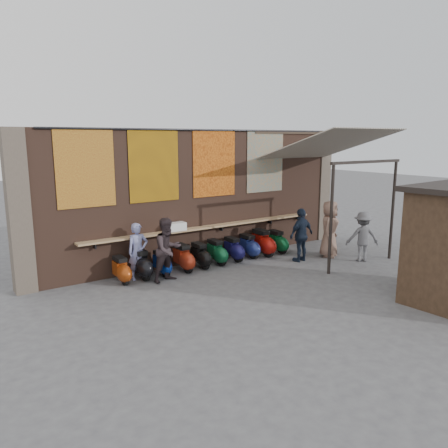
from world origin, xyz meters
The scene contains 33 objects.
ground centered at (0.00, 0.00, 0.00)m, with size 70.00×70.00×0.00m, color #474749.
brick_wall centered at (0.00, 2.70, 2.00)m, with size 10.00×0.40×4.00m, color brown.
pier_left centered at (-5.20, 2.70, 2.00)m, with size 0.50×0.50×4.00m, color #4C4238.
pier_right centered at (5.20, 2.70, 2.00)m, with size 0.50×0.50×4.00m, color #4C4238.
eating_counter centered at (0.00, 2.33, 1.10)m, with size 8.00×0.32×0.05m, color #9E7A51.
shelf_box centered at (-1.17, 2.30, 1.24)m, with size 0.57×0.30×0.23m, color white.
tapestry_redgold centered at (-3.60, 2.48, 3.00)m, with size 1.50×0.02×2.00m, color maroon.
tapestry_sun centered at (-1.70, 2.48, 3.00)m, with size 1.50×0.02×2.00m, color #F69F0E.
tapestry_orange centered at (0.30, 2.48, 3.00)m, with size 1.50×0.02×2.00m, color orange.
tapestry_multi centered at (2.30, 2.48, 3.00)m, with size 1.50×0.02×2.00m, color teal.
hang_rail centered at (0.00, 2.47, 3.98)m, with size 0.06×0.06×9.50m, color black.
scooter_stool_0 centered at (-2.99, 1.96, 0.35)m, with size 0.33×0.73×0.69m, color #90350D, non-canonical shape.
scooter_stool_1 centered at (-2.41, 2.00, 0.40)m, with size 0.38×0.83×0.79m, color black, non-canonical shape.
scooter_stool_2 centered at (-1.81, 1.96, 0.34)m, with size 0.32×0.71×0.67m, color navy, non-canonical shape.
scooter_stool_3 centered at (-1.13, 1.96, 0.38)m, with size 0.36×0.80×0.76m, color #A22B15, non-canonical shape.
scooter_stool_4 centered at (-0.56, 1.96, 0.36)m, with size 0.34×0.76×0.73m, color black, non-canonical shape.
scooter_stool_5 centered at (0.04, 1.99, 0.37)m, with size 0.35×0.77×0.74m, color #10502D, non-canonical shape.
scooter_stool_6 centered at (0.68, 2.00, 0.36)m, with size 0.34×0.76×0.73m, color #16144D, non-canonical shape.
scooter_stool_7 centered at (1.30, 2.03, 0.37)m, with size 0.35×0.77×0.74m, color navy, non-canonical shape.
scooter_stool_8 centered at (1.82, 1.97, 0.42)m, with size 0.40×0.89×0.84m, color #9C120C, non-canonical shape.
scooter_stool_9 centered at (2.46, 1.98, 0.37)m, with size 0.35×0.77×0.73m, color #0B5126, non-canonical shape.
diner_left centered at (-2.48, 2.00, 0.77)m, with size 0.56×0.37×1.54m, color #7F84B8.
diner_right centered at (-1.90, 1.40, 0.86)m, with size 0.83×0.65×1.71m, color #2F2428.
shopper_navy centered at (2.37, 0.78, 0.83)m, with size 0.97×0.40×1.65m, color #151F30.
shopper_grey centered at (3.93, -0.28, 0.77)m, with size 1.00×0.57×1.54m, color #5C5C61.
shopper_tan centered at (3.51, 0.67, 0.90)m, with size 0.88×0.57×1.80m, color #846354.
stall_sign centered at (2.87, -2.89, 1.88)m, with size 1.20×0.04×0.50m, color gold.
stall_shelf centered at (2.87, -2.89, 0.95)m, with size 1.98×0.10×0.06m, color #473321.
awning_canvas centered at (3.50, 0.90, 3.55)m, with size 3.20×3.40×0.03m, color beige.
awning_ledger centered at (3.50, 2.49, 3.95)m, with size 3.30×0.08×0.12m, color #33261C.
awning_header centered at (3.50, -0.60, 3.08)m, with size 3.00×0.08×0.08m, color black.
awning_post_left centered at (2.10, -0.60, 1.55)m, with size 0.09×0.09×3.10m, color black.
awning_post_right centered at (4.90, -0.60, 1.55)m, with size 0.09×0.09×3.10m, color black.
Camera 1 is at (-7.03, -8.60, 3.73)m, focal length 35.00 mm.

